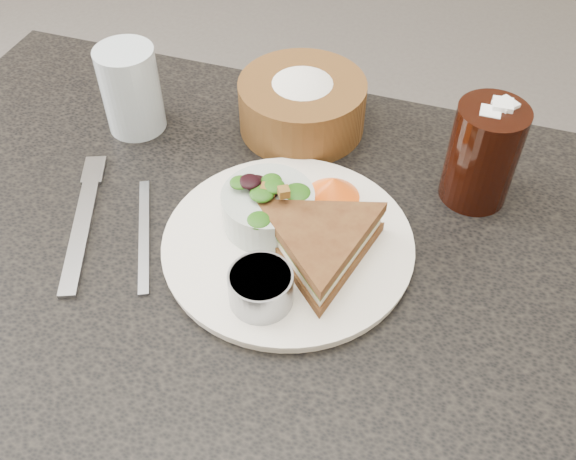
# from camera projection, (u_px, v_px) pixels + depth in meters

# --- Properties ---
(dining_table) EXTENTS (1.00, 0.70, 0.75)m
(dining_table) POSITION_uv_depth(u_px,v_px,m) (250.00, 409.00, 1.01)
(dining_table) COLOR black
(dining_table) RESTS_ON floor
(dinner_plate) EXTENTS (0.28, 0.28, 0.01)m
(dinner_plate) POSITION_uv_depth(u_px,v_px,m) (288.00, 244.00, 0.73)
(dinner_plate) COLOR silver
(dinner_plate) RESTS_ON dining_table
(sandwich) EXTENTS (0.24, 0.24, 0.05)m
(sandwich) POSITION_uv_depth(u_px,v_px,m) (320.00, 243.00, 0.69)
(sandwich) COLOR brown
(sandwich) RESTS_ON dinner_plate
(salad_bowl) EXTENTS (0.13, 0.13, 0.06)m
(salad_bowl) POSITION_uv_depth(u_px,v_px,m) (268.00, 203.00, 0.73)
(salad_bowl) COLOR #A4B2AC
(salad_bowl) RESTS_ON dinner_plate
(dressing_ramekin) EXTENTS (0.09, 0.09, 0.04)m
(dressing_ramekin) POSITION_uv_depth(u_px,v_px,m) (261.00, 288.00, 0.66)
(dressing_ramekin) COLOR gray
(dressing_ramekin) RESTS_ON dinner_plate
(orange_wedge) EXTENTS (0.08, 0.08, 0.03)m
(orange_wedge) POSITION_uv_depth(u_px,v_px,m) (333.00, 188.00, 0.77)
(orange_wedge) COLOR #FE5C12
(orange_wedge) RESTS_ON dinner_plate
(fork) EXTENTS (0.09, 0.20, 0.01)m
(fork) POSITION_uv_depth(u_px,v_px,m) (81.00, 228.00, 0.75)
(fork) COLOR #A6A9B0
(fork) RESTS_ON dining_table
(knife) EXTENTS (0.09, 0.17, 0.00)m
(knife) POSITION_uv_depth(u_px,v_px,m) (144.00, 234.00, 0.75)
(knife) COLOR #A3A9B3
(knife) RESTS_ON dining_table
(bread_basket) EXTENTS (0.22, 0.22, 0.10)m
(bread_basket) POSITION_uv_depth(u_px,v_px,m) (302.00, 97.00, 0.85)
(bread_basket) COLOR brown
(bread_basket) RESTS_ON dining_table
(cola_glass) EXTENTS (0.11, 0.11, 0.14)m
(cola_glass) POSITION_uv_depth(u_px,v_px,m) (484.00, 151.00, 0.75)
(cola_glass) COLOR black
(cola_glass) RESTS_ON dining_table
(water_glass) EXTENTS (0.10, 0.10, 0.12)m
(water_glass) POSITION_uv_depth(u_px,v_px,m) (131.00, 90.00, 0.85)
(water_glass) COLOR #AEC0CC
(water_glass) RESTS_ON dining_table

